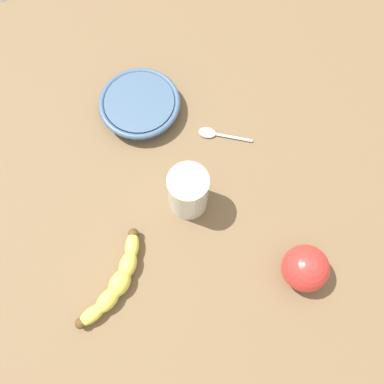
{
  "coord_description": "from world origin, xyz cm",
  "views": [
    {
      "loc": [
        8.83,
        25.37,
        77.67
      ],
      "look_at": [
        -0.09,
        0.57,
        5.0
      ],
      "focal_mm": 38.11,
      "sensor_mm": 36.0,
      "label": 1
    }
  ],
  "objects": [
    {
      "name": "wooden_tabletop",
      "position": [
        0.0,
        0.0,
        1.5
      ],
      "size": [
        120.0,
        120.0,
        3.0
      ],
      "primitive_type": "cube",
      "color": "brown",
      "rests_on": "ground"
    },
    {
      "name": "banana",
      "position": [
        18.15,
        11.76,
        4.77
      ],
      "size": [
        15.31,
        14.25,
        3.55
      ],
      "rotation": [
        0.0,
        0.0,
        3.88
      ],
      "color": "#DDCC4C",
      "rests_on": "wooden_tabletop"
    },
    {
      "name": "smoothie_glass",
      "position": [
        0.97,
        1.59,
        8.33
      ],
      "size": [
        7.31,
        7.31,
        11.2
      ],
      "color": "silver",
      "rests_on": "wooden_tabletop"
    },
    {
      "name": "ceramic_bowl",
      "position": [
        3.55,
        -20.96,
        5.13
      ],
      "size": [
        16.75,
        16.75,
        3.52
      ],
      "color": "#3D5675",
      "rests_on": "wooden_tabletop"
    },
    {
      "name": "apple_fruit",
      "position": [
        -13.53,
        21.1,
        7.1
      ],
      "size": [
        8.2,
        8.2,
        8.2
      ],
      "primitive_type": "sphere",
      "color": "red",
      "rests_on": "wooden_tabletop"
    },
    {
      "name": "teaspoon",
      "position": [
        -8.18,
        -10.77,
        3.4
      ],
      "size": [
        10.31,
        7.09,
        0.8
      ],
      "rotation": [
        0.0,
        0.0,
        5.73
      ],
      "color": "silver",
      "rests_on": "wooden_tabletop"
    }
  ]
}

